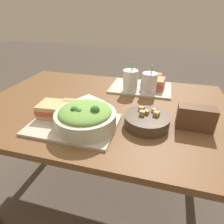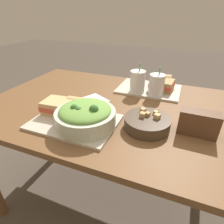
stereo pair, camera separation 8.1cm
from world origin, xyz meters
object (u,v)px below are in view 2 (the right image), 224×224
sandwich_near (59,107)px  napkin_folded (96,100)px  drink_cup_dark (137,82)px  drink_cup_red (157,85)px  baguette_near (82,105)px  baguette_far (163,80)px  sandwich_far (162,85)px  soup_bowl (147,122)px  salad_bowl (86,115)px  chip_bag (198,123)px

sandwich_near → napkin_folded: sandwich_near is taller
drink_cup_dark → drink_cup_red: bearing=-0.0°
sandwich_near → napkin_folded: bearing=63.3°
baguette_near → napkin_folded: (-0.01, 0.16, -0.05)m
baguette_far → drink_cup_dark: drink_cup_dark is taller
sandwich_far → baguette_near: bearing=-121.4°
drink_cup_dark → baguette_far: bearing=53.4°
soup_bowl → sandwich_near: (-0.43, -0.04, 0.02)m
soup_bowl → sandwich_near: sandwich_near is taller
baguette_far → drink_cup_dark: size_ratio=0.64×
soup_bowl → baguette_far: bearing=91.0°
salad_bowl → drink_cup_red: 0.50m
drink_cup_red → chip_bag: 0.39m
chip_bag → drink_cup_red: bearing=126.4°
baguette_near → chip_bag: (0.53, 0.02, 0.01)m
salad_bowl → baguette_near: 0.13m
baguette_near → drink_cup_dark: bearing=-32.8°
sandwich_far → napkin_folded: bearing=-135.7°
soup_bowl → drink_cup_dark: bearing=111.6°
drink_cup_dark → chip_bag: 0.47m
baguette_far → sandwich_far: bearing=171.7°
salad_bowl → chip_bag: size_ratio=1.68×
drink_cup_dark → sandwich_near: bearing=-125.7°
sandwich_far → drink_cup_red: (-0.02, -0.08, 0.02)m
sandwich_near → soup_bowl: bearing=1.3°
sandwich_near → baguette_far: baguette_far is taller
soup_bowl → drink_cup_red: (-0.03, 0.35, 0.04)m
sandwich_near → baguette_far: (0.42, 0.57, 0.00)m
sandwich_near → sandwich_far: same height
chip_bag → baguette_near: bearing=-176.6°
napkin_folded → salad_bowl: bearing=-72.0°
baguette_near → drink_cup_dark: size_ratio=0.82×
salad_bowl → sandwich_near: (-0.18, 0.05, -0.02)m
sandwich_near → napkin_folded: 0.24m
sandwich_far → chip_bag: size_ratio=0.97×
salad_bowl → chip_bag: 0.47m
drink_cup_red → baguette_far: bearing=84.8°
napkin_folded → sandwich_far: bearing=38.5°
baguette_far → chip_bag: chip_bag is taller
sandwich_far → baguette_far: size_ratio=1.35×
baguette_far → napkin_folded: 0.49m
baguette_far → drink_cup_dark: bearing=132.9°
sandwich_near → baguette_near: size_ratio=1.11×
baguette_near → baguette_far: size_ratio=1.29×
drink_cup_dark → salad_bowl: bearing=-103.7°
sandwich_far → napkin_folded: size_ratio=0.87×
salad_bowl → sandwich_far: (0.24, 0.53, -0.02)m
salad_bowl → baguette_near: size_ratio=1.81×
baguette_far → drink_cup_red: bearing=164.3°
drink_cup_red → napkin_folded: bearing=-150.1°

